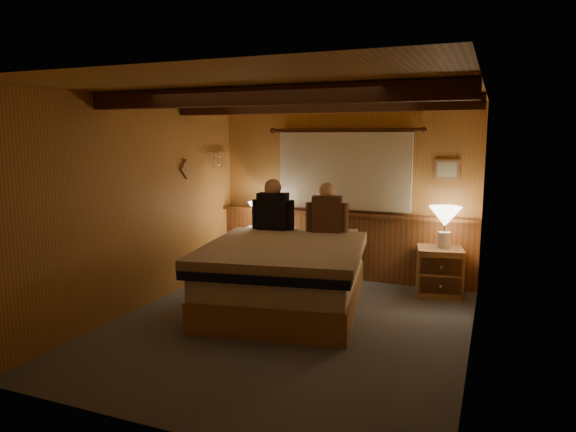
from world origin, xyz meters
The scene contains 19 objects.
floor centered at (0.00, 0.00, 0.00)m, with size 4.20×4.20×0.00m, color slate.
ceiling centered at (0.00, 0.00, 2.40)m, with size 4.20×4.20×0.00m, color gold.
wall_back centered at (0.00, 2.10, 1.20)m, with size 3.60×3.60×0.00m, color #D38A4B.
wall_left centered at (-1.80, 0.00, 1.20)m, with size 4.20×4.20×0.00m, color #D38A4B.
wall_right centered at (1.80, 0.00, 1.20)m, with size 4.20×4.20×0.00m, color #D38A4B.
wall_front centered at (0.00, -2.10, 1.20)m, with size 3.60×3.60×0.00m, color #D38A4B.
wainscot centered at (0.00, 2.04, 0.49)m, with size 3.60×0.23×0.94m.
curtain_window centered at (0.00, 2.03, 1.52)m, with size 2.18×0.09×1.11m.
ceiling_beams centered at (0.00, 0.15, 2.31)m, with size 3.60×1.65×0.16m.
coat_rail centered at (-1.72, 1.58, 1.67)m, with size 0.05×0.55×0.24m.
framed_print centered at (1.35, 2.08, 1.55)m, with size 0.30×0.04×0.25m.
bed centered at (-0.25, 0.58, 0.40)m, with size 2.05×2.49×0.76m.
nightstand_left centered at (-1.12, 1.74, 0.28)m, with size 0.59×0.56×0.56m.
nightstand_right centered at (1.35, 1.73, 0.30)m, with size 0.62×0.58×0.60m.
lamp_left centered at (-1.12, 1.76, 0.91)m, with size 0.38×0.38×0.49m.
lamp_right centered at (1.38, 1.76, 0.96)m, with size 0.39×0.39×0.51m.
person_left centered at (-0.74, 1.32, 1.03)m, with size 0.57×0.28×0.69m.
person_right centered at (-0.03, 1.41, 1.02)m, with size 0.53×0.29×0.66m.
duffel_bag centered at (-0.92, 1.32, 0.17)m, with size 0.55×0.35×0.39m.
Camera 1 is at (1.94, -4.75, 1.95)m, focal length 32.00 mm.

